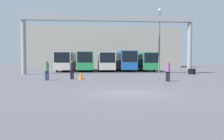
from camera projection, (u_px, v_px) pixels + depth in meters
name	position (u px, v px, depth m)	size (l,w,h in m)	color
ground_plane	(130.00, 93.00, 12.13)	(200.00, 200.00, 0.00)	#47474C
building_backdrop	(102.00, 48.00, 58.69)	(39.14, 12.00, 10.04)	gray
overhead_gantry	(109.00, 27.00, 28.69)	(22.58, 0.80, 7.65)	gray
bus_slot_0	(66.00, 60.00, 37.17)	(2.53, 10.34, 3.11)	beige
bus_slot_1	(86.00, 60.00, 37.45)	(2.44, 10.34, 3.15)	#268C4C
bus_slot_2	(105.00, 60.00, 38.45)	(2.54, 11.81, 3.09)	beige
bus_slot_3	(125.00, 60.00, 38.01)	(2.54, 10.39, 3.29)	#1959A5
bus_slot_4	(144.00, 61.00, 38.51)	(2.47, 10.86, 3.06)	#268C4C
pedestrian_near_left	(168.00, 70.00, 18.62)	(0.37, 0.37, 1.77)	black
pedestrian_mid_right	(72.00, 69.00, 20.84)	(0.37, 0.37, 1.77)	black
pedestrian_near_center	(47.00, 70.00, 19.57)	(0.37, 0.37, 1.77)	navy
traffic_cone	(81.00, 76.00, 20.19)	(0.40, 0.40, 0.74)	orange
tire_stack	(192.00, 71.00, 28.44)	(1.04, 1.04, 0.72)	black
lamp_post	(159.00, 38.00, 30.62)	(0.36, 0.36, 9.02)	#595B60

